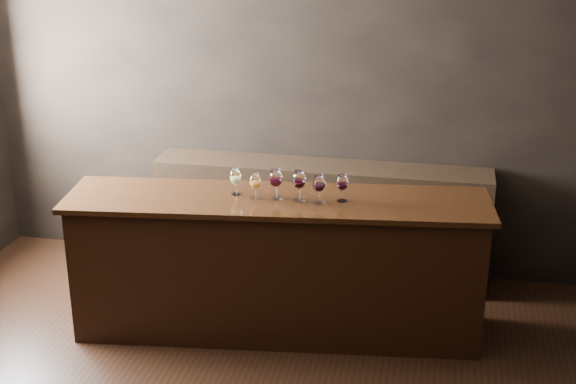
% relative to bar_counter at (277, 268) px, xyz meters
% --- Properties ---
extents(room_shell, '(5.02, 4.52, 2.81)m').
position_rel_bar_counter_xyz_m(room_shell, '(-0.44, -0.97, 1.31)').
color(room_shell, black).
rests_on(room_shell, ground).
extents(bar_counter, '(2.88, 0.95, 0.99)m').
position_rel_bar_counter_xyz_m(bar_counter, '(0.00, 0.00, 0.00)').
color(bar_counter, black).
rests_on(bar_counter, ground).
extents(bar_top, '(2.98, 1.03, 0.04)m').
position_rel_bar_counter_xyz_m(bar_top, '(0.00, 0.00, 0.51)').
color(bar_top, black).
rests_on(bar_top, bar_counter).
extents(back_bar_shelf, '(2.68, 0.40, 0.97)m').
position_rel_bar_counter_xyz_m(back_bar_shelf, '(0.15, 0.94, -0.01)').
color(back_bar_shelf, black).
rests_on(back_bar_shelf, ground).
extents(glass_white, '(0.08, 0.08, 0.19)m').
position_rel_bar_counter_xyz_m(glass_white, '(-0.29, 0.01, 0.66)').
color(glass_white, white).
rests_on(glass_white, bar_top).
extents(glass_amber, '(0.08, 0.08, 0.18)m').
position_rel_bar_counter_xyz_m(glass_amber, '(-0.14, -0.04, 0.65)').
color(glass_amber, white).
rests_on(glass_amber, bar_top).
extents(glass_red_a, '(0.09, 0.09, 0.21)m').
position_rel_bar_counter_xyz_m(glass_red_a, '(-0.00, -0.01, 0.67)').
color(glass_red_a, white).
rests_on(glass_red_a, bar_top).
extents(glass_red_b, '(0.09, 0.09, 0.22)m').
position_rel_bar_counter_xyz_m(glass_red_b, '(0.16, -0.02, 0.68)').
color(glass_red_b, white).
rests_on(glass_red_b, bar_top).
extents(glass_red_c, '(0.08, 0.08, 0.20)m').
position_rel_bar_counter_xyz_m(glass_red_c, '(0.30, -0.03, 0.67)').
color(glass_red_c, white).
rests_on(glass_red_c, bar_top).
extents(glass_red_d, '(0.08, 0.08, 0.19)m').
position_rel_bar_counter_xyz_m(glass_red_d, '(0.44, 0.04, 0.66)').
color(glass_red_d, white).
rests_on(glass_red_d, bar_top).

